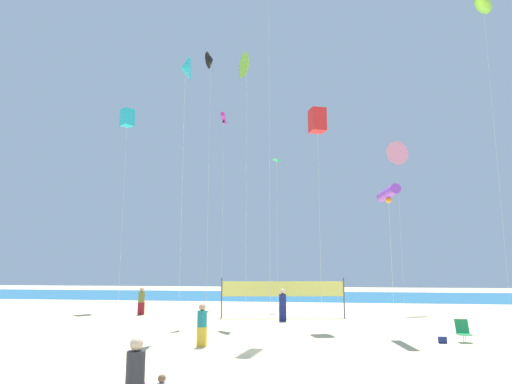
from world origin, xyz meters
TOP-DOWN VIEW (x-y plane):
  - ground_plane at (0.00, 0.00)m, footprint 120.00×120.00m
  - ocean_band at (0.00, 34.77)m, footprint 120.00×20.00m
  - mother_figure at (-1.43, -8.25)m, footprint 0.37×0.37m
  - beachgoer_navy_shirt at (-0.30, 9.54)m, footprint 0.41×0.41m
  - beachgoer_olive_shirt at (-9.74, 11.82)m, footprint 0.40×0.40m
  - beachgoer_teal_shirt at (-2.51, 0.48)m, footprint 0.37×0.37m
  - folding_beach_chair at (7.69, 3.22)m, footprint 0.52×0.65m
  - volleyball_net at (-0.46, 11.38)m, footprint 7.45×1.39m
  - beach_handbag at (6.76, 2.75)m, footprint 0.32×0.16m
  - kite_violet_tube at (5.13, 4.18)m, footprint 0.80×2.48m
  - kite_cyan_box at (-13.38, 16.17)m, footprint 1.19×1.19m
  - kite_green_diamond at (-1.43, 17.27)m, footprint 0.75×0.75m
  - kite_lime_delta at (-2.52, 10.01)m, footprint 1.23×1.59m
  - kite_red_box at (1.92, 7.96)m, footprint 1.08×1.08m
  - kite_black_delta at (-4.92, 10.04)m, footprint 0.45×1.13m
  - kite_cyan_delta at (-4.72, 4.31)m, footprint 0.72×1.31m
  - kite_pink_delta at (7.56, 17.32)m, footprint 1.78×0.93m
  - kite_magenta_tube at (-6.14, 19.21)m, footprint 0.71×2.40m
  - kite_lime_inflatable at (12.73, 12.21)m, footprint 2.19×2.81m

SIDE VIEW (x-z plane):
  - ground_plane at x=0.00m, z-range 0.00..0.00m
  - ocean_band at x=0.00m, z-range 0.00..0.01m
  - beach_handbag at x=6.76m, z-range 0.00..0.25m
  - folding_beach_chair at x=7.69m, z-range 0.02..0.91m
  - mother_figure at x=-1.43m, z-range 0.05..1.66m
  - beachgoer_teal_shirt at x=-2.51m, z-range 0.05..1.66m
  - beachgoer_olive_shirt at x=-9.74m, z-range 0.06..1.81m
  - beachgoer_navy_shirt at x=-0.30m, z-range 0.06..1.88m
  - volleyball_net at x=-0.46m, z-range 0.43..2.83m
  - kite_violet_tube at x=5.13m, z-range 3.04..9.63m
  - kite_green_diamond at x=-1.43m, z-range 5.35..16.86m
  - kite_red_box at x=1.92m, z-range 5.27..17.15m
  - kite_pink_delta at x=7.56m, z-range 5.26..17.60m
  - kite_cyan_delta at x=-4.72m, z-range 6.26..20.07m
  - kite_cyan_box at x=-13.38m, z-range 7.11..22.73m
  - kite_magenta_tube at x=-6.14m, z-range 7.61..23.30m
  - kite_lime_delta at x=-2.52m, z-range 7.47..24.07m
  - kite_black_delta at x=-4.92m, z-range 7.87..24.79m
  - kite_lime_inflatable at x=12.73m, z-range 9.60..30.26m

